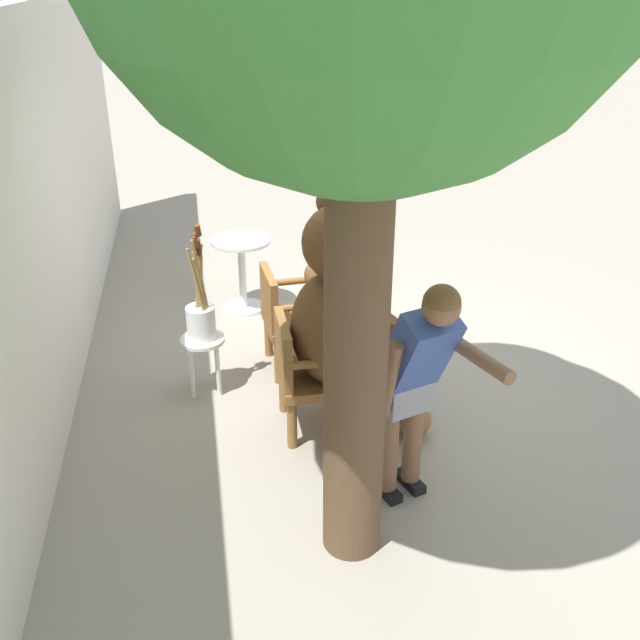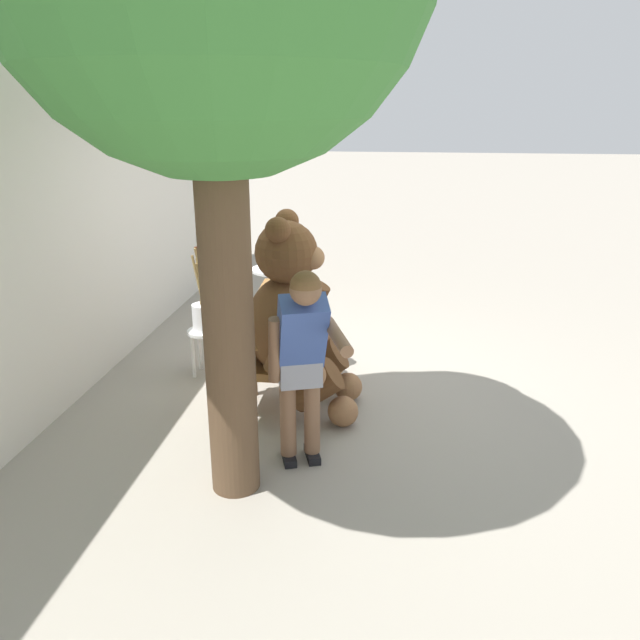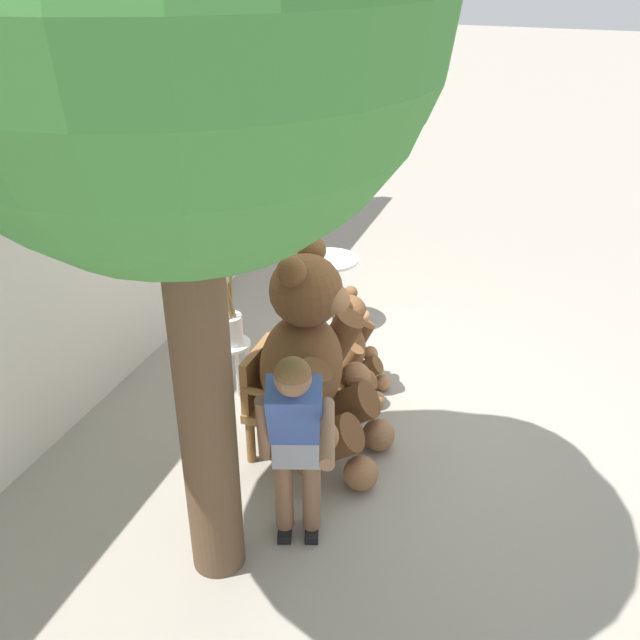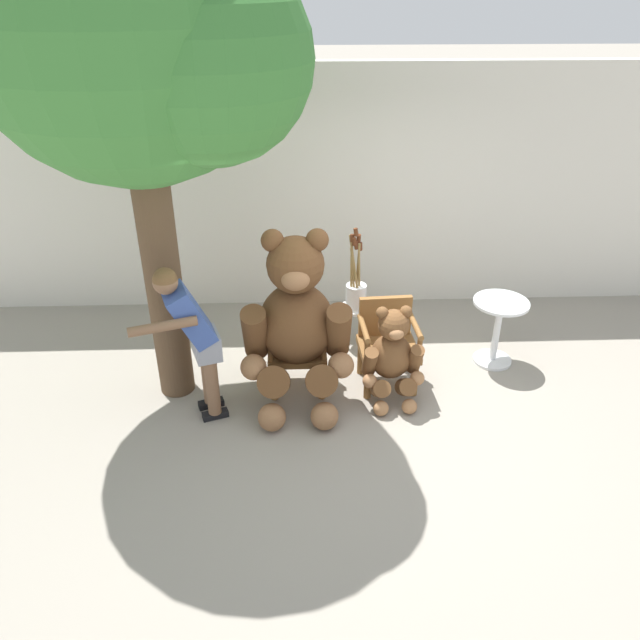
# 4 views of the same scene
# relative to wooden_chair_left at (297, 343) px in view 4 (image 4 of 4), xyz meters

# --- Properties ---
(ground_plane) EXTENTS (60.00, 60.00, 0.00)m
(ground_plane) POSITION_rel_wooden_chair_left_xyz_m (0.44, -0.61, -0.46)
(ground_plane) COLOR gray
(back_wall) EXTENTS (10.00, 0.16, 2.80)m
(back_wall) POSITION_rel_wooden_chair_left_xyz_m (0.44, 1.79, 0.94)
(back_wall) COLOR silver
(back_wall) RESTS_ON ground
(wooden_chair_left) EXTENTS (0.56, 0.52, 0.86)m
(wooden_chair_left) POSITION_rel_wooden_chair_left_xyz_m (0.00, 0.00, 0.00)
(wooden_chair_left) COLOR brown
(wooden_chair_left) RESTS_ON ground
(wooden_chair_right) EXTENTS (0.59, 0.55, 0.86)m
(wooden_chair_right) POSITION_rel_wooden_chair_left_xyz_m (0.88, -0.00, 0.00)
(wooden_chair_right) COLOR brown
(wooden_chair_right) RESTS_ON ground
(teddy_bear_large) EXTENTS (1.03, 0.96, 1.72)m
(teddy_bear_large) POSITION_rel_wooden_chair_left_xyz_m (-0.00, -0.27, 0.38)
(teddy_bear_large) COLOR brown
(teddy_bear_large) RESTS_ON ground
(teddy_bear_small) EXTENTS (0.59, 0.57, 0.98)m
(teddy_bear_small) POSITION_rel_wooden_chair_left_xyz_m (0.89, -0.29, 0.02)
(teddy_bear_small) COLOR brown
(teddy_bear_small) RESTS_ON ground
(person_visitor) EXTENTS (0.72, 0.64, 1.54)m
(person_visitor) POSITION_rel_wooden_chair_left_xyz_m (-0.90, -0.49, 0.45)
(person_visitor) COLOR black
(person_visitor) RESTS_ON ground
(white_stool) EXTENTS (0.34, 0.34, 0.46)m
(white_stool) POSITION_rel_wooden_chair_left_xyz_m (0.63, 0.71, -0.11)
(white_stool) COLOR white
(white_stool) RESTS_ON ground
(brush_bucket) EXTENTS (0.22, 0.22, 0.92)m
(brush_bucket) POSITION_rel_wooden_chair_left_xyz_m (0.63, 0.71, 0.21)
(brush_bucket) COLOR white
(brush_bucket) RESTS_ON white_stool
(round_side_table) EXTENTS (0.56, 0.56, 0.72)m
(round_side_table) POSITION_rel_wooden_chair_left_xyz_m (2.07, 0.30, -0.01)
(round_side_table) COLOR silver
(round_side_table) RESTS_ON ground
(patio_tree) EXTENTS (2.62, 2.49, 4.59)m
(patio_tree) POSITION_rel_wooden_chair_left_xyz_m (-1.09, -0.13, 2.81)
(patio_tree) COLOR brown
(patio_tree) RESTS_ON ground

